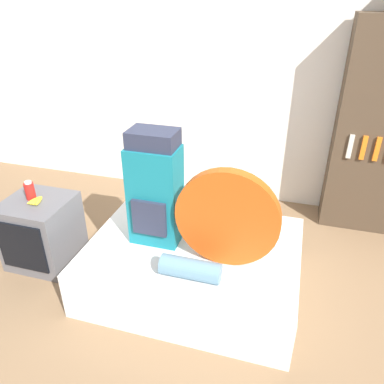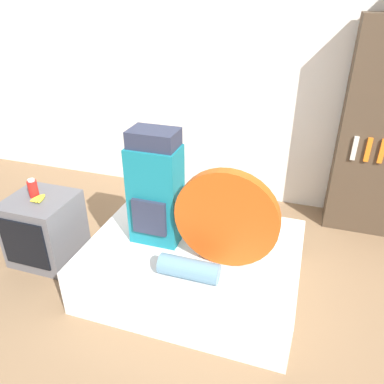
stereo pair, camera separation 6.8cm
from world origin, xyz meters
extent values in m
plane|color=#846647|center=(0.00, 0.00, 0.00)|extent=(16.00, 16.00, 0.00)
cube|color=white|center=(0.00, 2.06, 1.30)|extent=(8.00, 0.05, 2.60)
cube|color=white|center=(0.14, 0.49, 0.19)|extent=(1.57, 1.20, 0.38)
cube|color=#14707F|center=(-0.16, 0.50, 0.75)|extent=(0.36, 0.25, 0.75)
cube|color=#282D42|center=(-0.16, 0.51, 1.19)|extent=(0.34, 0.23, 0.12)
cube|color=#282D42|center=(-0.16, 0.36, 0.64)|extent=(0.25, 0.03, 0.27)
cylinder|color=#D14C14|center=(0.40, 0.37, 0.73)|extent=(0.71, 0.08, 0.71)
cylinder|color=#5B849E|center=(0.21, 0.14, 0.45)|extent=(0.41, 0.14, 0.14)
cube|color=#5B5B60|center=(-1.17, 0.43, 0.29)|extent=(0.52, 0.50, 0.58)
cube|color=black|center=(-1.17, 0.17, 0.31)|extent=(0.41, 0.02, 0.42)
cylinder|color=red|center=(-1.23, 0.46, 0.65)|extent=(0.08, 0.08, 0.14)
cylinder|color=white|center=(-1.23, 0.46, 0.73)|extent=(0.05, 0.05, 0.02)
ellipsoid|color=yellow|center=(-1.16, 0.42, 0.60)|extent=(0.07, 0.14, 0.03)
ellipsoid|color=yellow|center=(-1.15, 0.42, 0.60)|extent=(0.04, 0.14, 0.03)
ellipsoid|color=yellow|center=(-1.14, 0.42, 0.60)|extent=(0.04, 0.14, 0.03)
ellipsoid|color=yellow|center=(-1.13, 0.42, 0.60)|extent=(0.07, 0.14, 0.03)
cube|color=#473828|center=(1.51, 1.82, 0.96)|extent=(0.82, 0.33, 1.92)
cube|color=beige|center=(1.24, 1.65, 0.86)|extent=(0.04, 0.02, 0.22)
cube|color=orange|center=(1.35, 1.65, 0.86)|extent=(0.04, 0.02, 0.22)
cube|color=orange|center=(1.46, 1.65, 0.86)|extent=(0.04, 0.02, 0.22)
camera|label=1|loc=(0.77, -1.71, 2.08)|focal=35.00mm
camera|label=2|loc=(0.83, -1.69, 2.08)|focal=35.00mm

